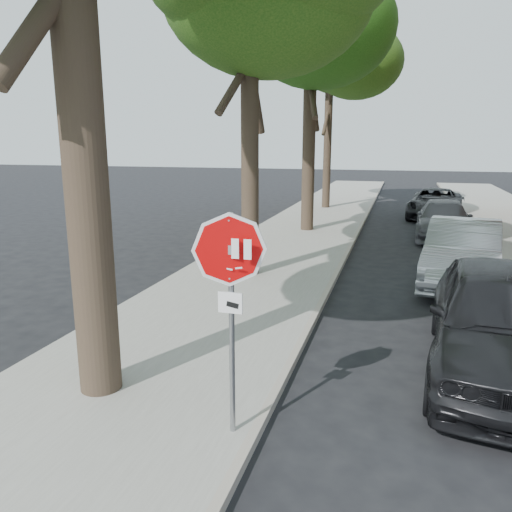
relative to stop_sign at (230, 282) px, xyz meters
The scene contains 11 objects.
ground 2.07m from the stop_sign, ahead, with size 120.00×120.00×0.00m, color black.
sidewalk_left 12.31m from the stop_sign, 98.51° to the left, with size 4.00×55.00×0.12m, color gray.
curb_left 12.17m from the stop_sign, 88.81° to the left, with size 0.12×55.00×0.13m, color #9E9384.
curb_right 13.03m from the stop_sign, 68.86° to the left, with size 0.12×55.00×0.13m, color #9E9384.
stop_sign is the anchor object (origin of this frame).
tree_mid_b 15.48m from the stop_sign, 96.95° to the left, with size 5.88×5.46×10.36m.
tree_far 21.88m from the stop_sign, 95.46° to the left, with size 5.29×4.91×9.33m.
car_a 4.48m from the stop_sign, 40.55° to the left, with size 2.01×5.00×1.70m, color black.
car_b 8.73m from the stop_sign, 67.57° to the left, with size 1.66×4.75×1.56m, color #B0B2B8.
car_c 14.70m from the stop_sign, 76.98° to the left, with size 1.89×4.64×1.35m, color #4B4A4F.
car_d 19.66m from the stop_sign, 80.32° to the left, with size 2.25×4.89×1.36m, color black.
Camera 1 is at (1.04, -5.01, 3.46)m, focal length 35.00 mm.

